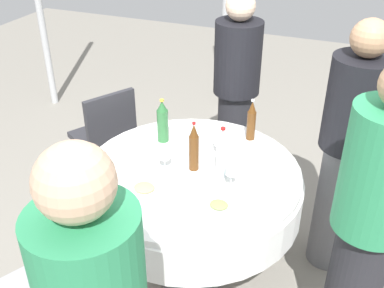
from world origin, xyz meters
name	(u,v)px	position (x,y,z in m)	size (l,w,h in m)	color
ground_plane	(192,262)	(0.00, 0.00, 0.00)	(10.00, 10.00, 0.00)	gray
dining_table	(192,191)	(0.00, 0.00, 0.59)	(1.30, 1.30, 0.74)	white
bottle_green_west	(163,122)	(-0.30, 0.24, 0.88)	(0.07, 0.07, 0.29)	#2D6B38
bottle_brown_near	(194,148)	(0.01, 0.01, 0.88)	(0.06, 0.06, 0.31)	#593314
bottle_clear_far	(222,153)	(0.17, 0.01, 0.88)	(0.07, 0.07, 0.31)	silver
bottle_brown_front	(251,121)	(0.21, 0.47, 0.87)	(0.06, 0.06, 0.28)	#593314
wine_glass_front	(219,140)	(0.09, 0.23, 0.84)	(0.06, 0.06, 0.14)	white
wine_glass_right	(164,154)	(-0.16, -0.04, 0.83)	(0.07, 0.07, 0.13)	white
wine_glass_inner	(232,170)	(0.26, -0.07, 0.85)	(0.06, 0.06, 0.16)	white
plate_mid	(144,190)	(-0.16, -0.29, 0.75)	(0.26, 0.26, 0.04)	white
plate_east	(219,207)	(0.26, -0.28, 0.75)	(0.21, 0.21, 0.04)	white
fork_near	(166,225)	(0.07, -0.50, 0.74)	(0.18, 0.02, 0.01)	silver
folded_napkin	(115,170)	(-0.40, -0.19, 0.75)	(0.17, 0.17, 0.02)	white
person_west	(236,93)	(-0.04, 0.97, 0.81)	(0.34, 0.34, 1.55)	#26262B
person_near	(368,228)	(0.97, -0.30, 0.87)	(0.34, 0.34, 1.65)	#26262B
person_far	(347,150)	(0.82, 0.38, 0.84)	(0.34, 0.34, 1.61)	slate
chair_inner	(106,133)	(-0.92, 0.52, 0.52)	(0.55, 0.55, 0.87)	#2D2D33
chair_left	(51,276)	(-0.42, -0.82, 0.52)	(0.54, 0.54, 0.87)	#99999E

